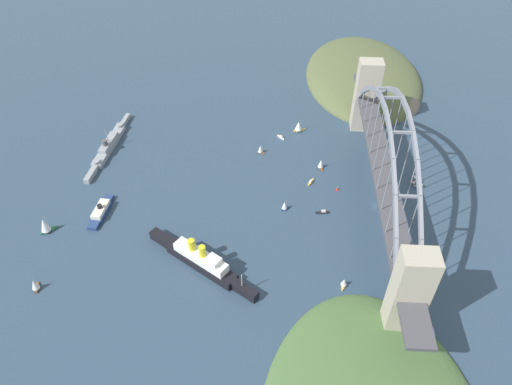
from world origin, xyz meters
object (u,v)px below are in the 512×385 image
at_px(harbor_ferry_steamer, 101,211).
at_px(small_boat_5, 321,164).
at_px(small_boat_4, 281,137).
at_px(small_boat_9, 45,225).
at_px(small_boat_6, 299,126).
at_px(small_boat_3, 344,283).
at_px(seaplane_taxiing_near_bridge, 417,182).
at_px(small_boat_1, 260,149).
at_px(harbor_arch_bridge, 383,170).
at_px(small_boat_2, 285,205).
at_px(ocean_liner, 201,260).
at_px(small_boat_0, 311,182).
at_px(naval_cruiser, 109,146).
at_px(small_boat_8, 323,212).
at_px(channel_marker_buoy, 338,189).
at_px(small_boat_7, 35,285).

height_order(harbor_ferry_steamer, small_boat_5, small_boat_5).
bearing_deg(small_boat_4, harbor_ferry_steamer, 127.80).
bearing_deg(small_boat_9, small_boat_6, -53.46).
relative_size(small_boat_3, small_boat_9, 0.50).
bearing_deg(seaplane_taxiing_near_bridge, small_boat_1, 75.09).
xyz_separation_m(harbor_arch_bridge, small_boat_5, (37.82, 34.78, -27.50)).
bearing_deg(small_boat_2, ocean_liner, 136.20).
height_order(harbor_arch_bridge, small_boat_1, harbor_arch_bridge).
distance_m(small_boat_0, small_boat_6, 63.01).
bearing_deg(small_boat_1, naval_cruiser, 90.55).
xyz_separation_m(small_boat_2, small_boat_8, (-2.04, -25.30, -2.77)).
xyz_separation_m(harbor_ferry_steamer, channel_marker_buoy, (32.14, -156.98, -1.17)).
relative_size(harbor_arch_bridge, harbor_ferry_steamer, 7.63).
distance_m(seaplane_taxiing_near_bridge, small_boat_0, 74.02).
relative_size(naval_cruiser, small_boat_5, 10.20).
distance_m(harbor_ferry_steamer, small_boat_4, 147.74).
distance_m(small_boat_0, small_boat_7, 186.62).
bearing_deg(small_boat_6, ocean_liner, 157.41).
xyz_separation_m(small_boat_0, small_boat_3, (-87.95, -16.02, 2.23)).
xyz_separation_m(harbor_arch_bridge, small_boat_6, (83.45, 50.48, -26.69)).
xyz_separation_m(harbor_arch_bridge, small_boat_1, (53.27, 79.51, -27.76)).
relative_size(small_boat_6, channel_marker_buoy, 3.67).
relative_size(ocean_liner, small_boat_2, 9.13).
height_order(seaplane_taxiing_near_bridge, small_boat_1, small_boat_1).
bearing_deg(small_boat_1, small_boat_2, -162.45).
distance_m(small_boat_0, small_boat_2, 33.42).
xyz_separation_m(naval_cruiser, channel_marker_buoy, (-37.55, -171.76, -1.69)).
xyz_separation_m(harbor_ferry_steamer, small_boat_5, (55.36, -146.19, 1.58)).
bearing_deg(small_boat_0, naval_cruiser, 78.57).
distance_m(small_boat_4, small_boat_5, 46.00).
bearing_deg(small_boat_6, naval_cruiser, 102.16).
relative_size(small_boat_8, channel_marker_buoy, 3.32).
height_order(small_boat_0, small_boat_7, small_boat_7).
relative_size(harbor_ferry_steamer, small_boat_7, 3.53).
distance_m(small_boat_5, small_boat_9, 190.39).
relative_size(harbor_ferry_steamer, small_boat_2, 4.15).
xyz_separation_m(small_boat_0, small_boat_2, (-27.82, 18.30, 2.80)).
bearing_deg(small_boat_7, naval_cruiser, -1.72).
relative_size(small_boat_2, small_boat_5, 0.92).
distance_m(small_boat_1, small_boat_9, 158.17).
bearing_deg(harbor_ferry_steamer, small_boat_2, -84.86).
bearing_deg(small_boat_2, small_boat_0, -33.34).
relative_size(small_boat_1, small_boat_6, 0.78).
bearing_deg(channel_marker_buoy, small_boat_4, 34.57).
xyz_separation_m(small_boat_2, small_boat_4, (79.73, 3.70, -2.73)).
xyz_separation_m(seaplane_taxiing_near_bridge, small_boat_7, (-102.66, 231.41, 2.11)).
relative_size(naval_cruiser, small_boat_6, 8.44).
distance_m(ocean_liner, small_boat_7, 93.26).
bearing_deg(harbor_arch_bridge, small_boat_3, 158.58).
relative_size(harbor_ferry_steamer, small_boat_5, 3.82).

